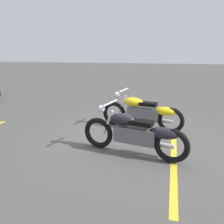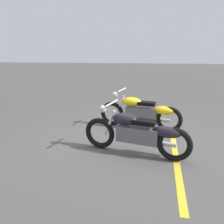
# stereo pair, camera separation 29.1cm
# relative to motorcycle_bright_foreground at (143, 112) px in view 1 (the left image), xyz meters

# --- Properties ---
(ground_plane) EXTENTS (60.00, 60.00, 0.00)m
(ground_plane) POSITION_rel_motorcycle_bright_foreground_xyz_m (0.22, 0.78, -0.46)
(ground_plane) COLOR #514F4C
(motorcycle_bright_foreground) EXTENTS (2.19, 0.75, 1.04)m
(motorcycle_bright_foreground) POSITION_rel_motorcycle_bright_foreground_xyz_m (0.00, 0.00, 0.00)
(motorcycle_bright_foreground) COLOR black
(motorcycle_bright_foreground) RESTS_ON ground
(motorcycle_dark_foreground) EXTENTS (2.18, 0.78, 1.04)m
(motorcycle_dark_foreground) POSITION_rel_motorcycle_bright_foreground_xyz_m (0.07, 1.57, 0.00)
(motorcycle_dark_foreground) COLOR black
(motorcycle_dark_foreground) RESTS_ON ground
(parking_stripe_near) EXTENTS (0.34, 3.20, 0.01)m
(parking_stripe_near) POSITION_rel_motorcycle_bright_foreground_xyz_m (-0.69, 1.73, -0.46)
(parking_stripe_near) COLOR yellow
(parking_stripe_near) RESTS_ON ground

